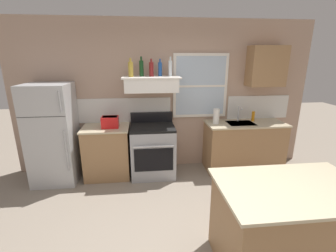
{
  "coord_description": "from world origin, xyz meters",
  "views": [
    {
      "loc": [
        -0.4,
        -2.04,
        2.07
      ],
      "look_at": [
        -0.05,
        1.2,
        1.1
      ],
      "focal_mm": 25.16,
      "sensor_mm": 36.0,
      "label": 1
    }
  ],
  "objects_px": {
    "refrigerator": "(53,134)",
    "stove_range": "(153,150)",
    "bottle_clear_tall": "(170,68)",
    "kitchen_island": "(287,227)",
    "paper_towel_roll": "(216,116)",
    "toaster": "(110,122)",
    "bottle_champagne_gold_foil": "(131,69)",
    "bottle_red_label_wine": "(151,69)",
    "dish_soap_bottle": "(253,116)",
    "bottle_blue_liqueur": "(160,69)",
    "bottle_dark_green_wine": "(141,68)"
  },
  "relations": [
    {
      "from": "refrigerator",
      "to": "stove_range",
      "type": "height_order",
      "value": "refrigerator"
    },
    {
      "from": "refrigerator",
      "to": "dish_soap_bottle",
      "type": "xyz_separation_m",
      "value": [
        3.53,
        0.16,
        0.17
      ]
    },
    {
      "from": "toaster",
      "to": "bottle_red_label_wine",
      "type": "xyz_separation_m",
      "value": [
        0.72,
        0.11,
        0.86
      ]
    },
    {
      "from": "bottle_red_label_wine",
      "to": "dish_soap_bottle",
      "type": "bearing_deg",
      "value": 0.91
    },
    {
      "from": "bottle_blue_liqueur",
      "to": "toaster",
      "type": "bearing_deg",
      "value": -169.94
    },
    {
      "from": "refrigerator",
      "to": "kitchen_island",
      "type": "relative_size",
      "value": 1.19
    },
    {
      "from": "bottle_champagne_gold_foil",
      "to": "bottle_blue_liqueur",
      "type": "distance_m",
      "value": 0.49
    },
    {
      "from": "dish_soap_bottle",
      "to": "kitchen_island",
      "type": "xyz_separation_m",
      "value": [
        -0.66,
        -2.25,
        -0.54
      ]
    },
    {
      "from": "bottle_clear_tall",
      "to": "paper_towel_roll",
      "type": "distance_m",
      "value": 1.17
    },
    {
      "from": "paper_towel_roll",
      "to": "bottle_champagne_gold_foil",
      "type": "bearing_deg",
      "value": 178.95
    },
    {
      "from": "refrigerator",
      "to": "toaster",
      "type": "relative_size",
      "value": 5.59
    },
    {
      "from": "kitchen_island",
      "to": "stove_range",
      "type": "bearing_deg",
      "value": 120.06
    },
    {
      "from": "bottle_clear_tall",
      "to": "kitchen_island",
      "type": "relative_size",
      "value": 0.23
    },
    {
      "from": "stove_range",
      "to": "bottle_dark_green_wine",
      "type": "distance_m",
      "value": 1.43
    },
    {
      "from": "bottle_champagne_gold_foil",
      "to": "kitchen_island",
      "type": "distance_m",
      "value": 3.03
    },
    {
      "from": "refrigerator",
      "to": "paper_towel_roll",
      "type": "bearing_deg",
      "value": 1.24
    },
    {
      "from": "bottle_champagne_gold_foil",
      "to": "bottle_dark_green_wine",
      "type": "height_order",
      "value": "bottle_dark_green_wine"
    },
    {
      "from": "bottle_clear_tall",
      "to": "stove_range",
      "type": "bearing_deg",
      "value": -160.39
    },
    {
      "from": "toaster",
      "to": "dish_soap_bottle",
      "type": "distance_m",
      "value": 2.59
    },
    {
      "from": "refrigerator",
      "to": "dish_soap_bottle",
      "type": "height_order",
      "value": "refrigerator"
    },
    {
      "from": "toaster",
      "to": "stove_range",
      "type": "xyz_separation_m",
      "value": [
        0.71,
        0.0,
        -0.54
      ]
    },
    {
      "from": "refrigerator",
      "to": "stove_range",
      "type": "bearing_deg",
      "value": 0.8
    },
    {
      "from": "bottle_clear_tall",
      "to": "paper_towel_roll",
      "type": "bearing_deg",
      "value": -5.47
    },
    {
      "from": "bottle_dark_green_wine",
      "to": "kitchen_island",
      "type": "relative_size",
      "value": 0.23
    },
    {
      "from": "bottle_clear_tall",
      "to": "bottle_blue_liqueur",
      "type": "bearing_deg",
      "value": 168.47
    },
    {
      "from": "bottle_clear_tall",
      "to": "refrigerator",
      "type": "bearing_deg",
      "value": -175.99
    },
    {
      "from": "bottle_red_label_wine",
      "to": "bottle_clear_tall",
      "type": "relative_size",
      "value": 0.9
    },
    {
      "from": "refrigerator",
      "to": "kitchen_island",
      "type": "distance_m",
      "value": 3.57
    },
    {
      "from": "stove_range",
      "to": "bottle_blue_liqueur",
      "type": "distance_m",
      "value": 1.42
    },
    {
      "from": "refrigerator",
      "to": "bottle_champagne_gold_foil",
      "type": "bearing_deg",
      "value": 3.78
    },
    {
      "from": "refrigerator",
      "to": "kitchen_island",
      "type": "height_order",
      "value": "refrigerator"
    },
    {
      "from": "refrigerator",
      "to": "bottle_red_label_wine",
      "type": "distance_m",
      "value": 1.96
    },
    {
      "from": "bottle_champagne_gold_foil",
      "to": "stove_range",
      "type": "bearing_deg",
      "value": -10.97
    },
    {
      "from": "refrigerator",
      "to": "toaster",
      "type": "distance_m",
      "value": 0.96
    },
    {
      "from": "bottle_clear_tall",
      "to": "kitchen_island",
      "type": "xyz_separation_m",
      "value": [
        0.9,
        -2.23,
        -1.42
      ]
    },
    {
      "from": "refrigerator",
      "to": "bottle_blue_liqueur",
      "type": "xyz_separation_m",
      "value": [
        1.8,
        0.17,
        1.03
      ]
    },
    {
      "from": "refrigerator",
      "to": "bottle_clear_tall",
      "type": "bearing_deg",
      "value": 4.01
    },
    {
      "from": "dish_soap_bottle",
      "to": "bottle_red_label_wine",
      "type": "bearing_deg",
      "value": -179.09
    },
    {
      "from": "bottle_blue_liqueur",
      "to": "dish_soap_bottle",
      "type": "distance_m",
      "value": 1.93
    },
    {
      "from": "stove_range",
      "to": "bottle_champagne_gold_foil",
      "type": "height_order",
      "value": "bottle_champagne_gold_foil"
    },
    {
      "from": "stove_range",
      "to": "bottle_red_label_wine",
      "type": "height_order",
      "value": "bottle_red_label_wine"
    },
    {
      "from": "bottle_blue_liqueur",
      "to": "paper_towel_roll",
      "type": "height_order",
      "value": "bottle_blue_liqueur"
    },
    {
      "from": "stove_range",
      "to": "kitchen_island",
      "type": "bearing_deg",
      "value": -59.94
    },
    {
      "from": "bottle_dark_green_wine",
      "to": "bottle_blue_liqueur",
      "type": "relative_size",
      "value": 1.13
    },
    {
      "from": "stove_range",
      "to": "bottle_blue_liqueur",
      "type": "height_order",
      "value": "bottle_blue_liqueur"
    },
    {
      "from": "bottle_red_label_wine",
      "to": "dish_soap_bottle",
      "type": "height_order",
      "value": "bottle_red_label_wine"
    },
    {
      "from": "refrigerator",
      "to": "bottle_champagne_gold_foil",
      "type": "relative_size",
      "value": 5.6
    },
    {
      "from": "dish_soap_bottle",
      "to": "paper_towel_roll",
      "type": "bearing_deg",
      "value": -172.29
    },
    {
      "from": "bottle_red_label_wine",
      "to": "paper_towel_roll",
      "type": "relative_size",
      "value": 1.07
    },
    {
      "from": "toaster",
      "to": "bottle_clear_tall",
      "type": "distance_m",
      "value": 1.36
    }
  ]
}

